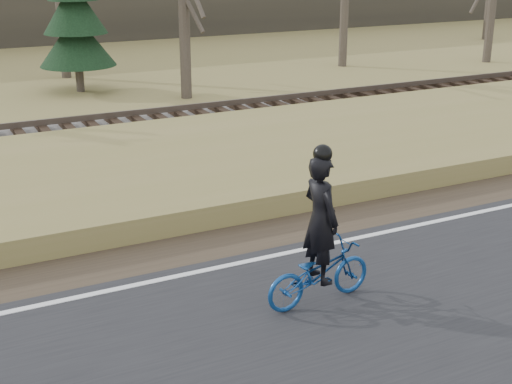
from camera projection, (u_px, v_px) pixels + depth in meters
name	position (u px, v px, depth m)	size (l,w,h in m)	color
shoulder	(494.00, 189.00, 14.93)	(120.00, 1.60, 0.04)	#473A2B
embankment	(405.00, 145.00, 17.39)	(120.00, 5.00, 0.44)	olive
ballast	(323.00, 114.00, 20.59)	(120.00, 3.00, 0.45)	slate
railroad	(323.00, 103.00, 20.49)	(120.00, 2.40, 0.29)	black
cyclist	(320.00, 252.00, 9.89)	(1.73, 0.71, 2.31)	navy
conifer	(74.00, 9.00, 23.96)	(2.60, 2.60, 5.92)	#50473B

